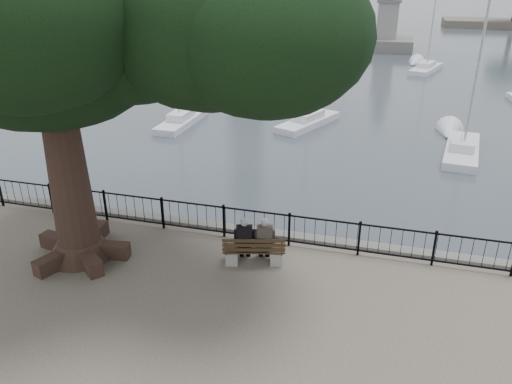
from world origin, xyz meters
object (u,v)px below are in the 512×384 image
(person_left, at_px, (245,241))
(person_right, at_px, (264,241))
(tree, at_px, (80,5))
(lion_monument, at_px, (387,30))
(bench, at_px, (254,254))

(person_left, distance_m, person_right, 0.54)
(person_right, distance_m, tree, 7.37)
(lion_monument, bearing_deg, person_right, -91.73)
(bench, distance_m, person_left, 0.44)
(tree, bearing_deg, bench, 11.16)
(person_right, height_order, lion_monument, lion_monument)
(person_right, bearing_deg, person_left, -165.12)
(bench, height_order, tree, tree)
(bench, distance_m, lion_monument, 48.69)
(person_left, height_order, lion_monument, lion_monument)
(person_left, xyz_separation_m, lion_monument, (1.99, 48.62, 0.56))
(person_left, relative_size, person_right, 1.00)
(bench, xyz_separation_m, person_left, (-0.27, 0.03, 0.34))
(person_left, distance_m, lion_monument, 48.67)
(person_left, bearing_deg, person_right, 14.88)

